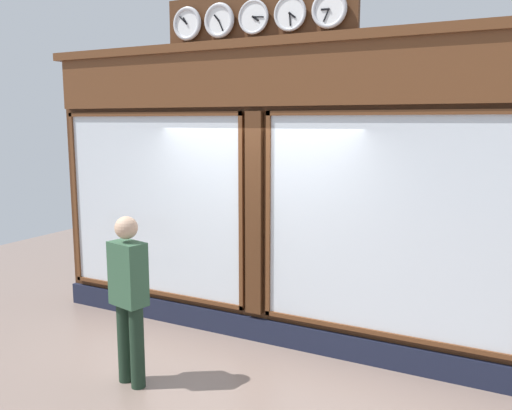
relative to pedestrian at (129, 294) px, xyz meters
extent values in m
cube|color=#4C2B16|center=(-0.59, -1.67, 0.75)|extent=(5.85, 0.30, 3.37)
cube|color=#191E33|center=(-0.59, -1.50, -0.79)|extent=(5.85, 0.08, 0.28)
cube|color=brown|center=(-0.59, -1.48, 2.12)|extent=(5.74, 0.08, 0.63)
cube|color=brown|center=(-0.59, -1.50, 2.49)|extent=(5.97, 0.20, 0.10)
cube|color=silver|center=(-2.08, -1.51, 0.59)|extent=(2.58, 0.02, 2.24)
cube|color=brown|center=(-2.08, -1.49, 1.73)|extent=(2.68, 0.04, 0.05)
cube|color=brown|center=(-2.08, -1.49, -0.56)|extent=(2.68, 0.04, 0.05)
cube|color=brown|center=(-0.77, -1.49, 0.59)|extent=(0.05, 0.04, 2.34)
cube|color=silver|center=(0.89, -1.51, 0.59)|extent=(2.58, 0.02, 2.24)
cube|color=brown|center=(0.89, -1.49, 1.73)|extent=(2.68, 0.04, 0.05)
cube|color=brown|center=(0.89, -1.49, -0.56)|extent=(2.68, 0.04, 0.05)
cube|color=brown|center=(2.21, -1.49, 0.59)|extent=(0.05, 0.04, 2.34)
cube|color=brown|center=(-0.42, -1.49, 0.59)|extent=(0.05, 0.04, 2.34)
cube|color=#4C2B16|center=(-0.59, -1.49, 0.59)|extent=(0.20, 0.10, 2.34)
cube|color=#4C2B16|center=(-0.59, -1.54, 2.75)|extent=(2.29, 0.06, 0.57)
cylinder|color=white|center=(-1.45, -1.46, 2.75)|extent=(0.30, 0.02, 0.30)
torus|color=silver|center=(-1.45, -1.46, 2.75)|extent=(0.38, 0.05, 0.38)
cube|color=black|center=(-1.41, -1.45, 2.76)|extent=(0.08, 0.01, 0.02)
cube|color=black|center=(-1.43, -1.45, 2.70)|extent=(0.07, 0.01, 0.12)
sphere|color=black|center=(-1.45, -1.45, 2.75)|extent=(0.02, 0.02, 0.02)
cylinder|color=white|center=(-1.02, -1.46, 2.75)|extent=(0.30, 0.02, 0.30)
torus|color=silver|center=(-1.02, -1.46, 2.75)|extent=(0.37, 0.04, 0.37)
cube|color=black|center=(-1.06, -1.45, 2.73)|extent=(0.08, 0.01, 0.06)
cube|color=black|center=(-1.03, -1.45, 2.69)|extent=(0.02, 0.01, 0.13)
sphere|color=black|center=(-1.02, -1.45, 2.75)|extent=(0.02, 0.02, 0.02)
cylinder|color=white|center=(-0.59, -1.46, 2.75)|extent=(0.30, 0.02, 0.30)
torus|color=silver|center=(-0.59, -1.46, 2.75)|extent=(0.36, 0.03, 0.36)
cube|color=black|center=(-0.63, -1.45, 2.73)|extent=(0.08, 0.01, 0.06)
cube|color=black|center=(-0.66, -1.45, 2.75)|extent=(0.13, 0.01, 0.02)
sphere|color=black|center=(-0.59, -1.45, 2.75)|extent=(0.02, 0.02, 0.02)
cylinder|color=white|center=(-0.16, -1.46, 2.75)|extent=(0.30, 0.02, 0.30)
torus|color=silver|center=(-0.16, -1.46, 2.75)|extent=(0.38, 0.05, 0.38)
cube|color=black|center=(-0.14, -1.45, 2.79)|extent=(0.07, 0.01, 0.07)
cube|color=black|center=(-0.19, -1.45, 2.70)|extent=(0.07, 0.01, 0.12)
sphere|color=black|center=(-0.16, -1.45, 2.75)|extent=(0.02, 0.02, 0.02)
cylinder|color=white|center=(0.27, -1.46, 2.75)|extent=(0.30, 0.02, 0.30)
torus|color=silver|center=(0.27, -1.46, 2.75)|extent=(0.38, 0.05, 0.38)
cube|color=black|center=(0.29, -1.45, 2.79)|extent=(0.06, 0.01, 0.08)
cube|color=black|center=(0.31, -1.45, 2.80)|extent=(0.10, 0.01, 0.09)
sphere|color=black|center=(0.27, -1.45, 2.75)|extent=(0.02, 0.02, 0.02)
cylinder|color=#1C2F21|center=(0.10, -0.02, -0.52)|extent=(0.14, 0.14, 0.82)
cylinder|color=#1C2F21|center=(-0.10, 0.02, -0.52)|extent=(0.14, 0.14, 0.82)
cube|color=#33563D|center=(0.00, 0.00, 0.20)|extent=(0.40, 0.29, 0.62)
sphere|color=tan|center=(0.00, 0.00, 0.65)|extent=(0.22, 0.22, 0.22)
camera|label=1|loc=(-3.36, 3.80, 1.65)|focal=37.24mm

